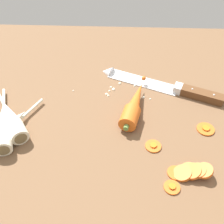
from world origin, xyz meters
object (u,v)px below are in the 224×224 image
parsnip_front (3,127)px  carrot_slice_stack (190,171)px  chefs_knife (157,84)px  parsnip_mid_left (8,127)px  whole_carrot (134,105)px  parsnip_mid_right (11,119)px  carrot_slice_stray_near (172,187)px  carrot_slice_stray_far (153,146)px  carrot_slice_stray_mid (206,129)px

parsnip_front → carrot_slice_stack: bearing=-13.2°
chefs_knife → parsnip_mid_left: size_ratio=1.99×
whole_carrot → parsnip_mid_left: whole_carrot is taller
whole_carrot → parsnip_mid_left: size_ratio=1.18×
parsnip_front → parsnip_mid_right: 2.77cm
parsnip_front → carrot_slice_stack: parsnip_front is taller
carrot_slice_stray_near → whole_carrot: bearing=108.2°
parsnip_mid_right → carrot_slice_stray_far: 33.65cm
parsnip_mid_right → carrot_slice_stack: parsnip_mid_right is taller
carrot_slice_stack → carrot_slice_stray_far: (-6.85, 6.82, -0.59)cm
parsnip_front → parsnip_mid_right: bearing=67.0°
parsnip_mid_right → carrot_slice_stray_mid: (45.88, 0.22, -1.62)cm
parsnip_mid_left → carrot_slice_stray_far: bearing=-4.8°
parsnip_front → carrot_slice_stray_mid: parsnip_front is taller
carrot_slice_stray_near → carrot_slice_stray_mid: 18.46cm
carrot_slice_stack → parsnip_mid_right: bearing=163.0°
parsnip_mid_left → chefs_knife: bearing=27.8°
parsnip_front → carrot_slice_stray_mid: size_ratio=5.19×
whole_carrot → parsnip_mid_left: bearing=-163.5°
parsnip_front → carrot_slice_stack: size_ratio=2.41×
parsnip_mid_left → carrot_slice_stray_far: parsnip_mid_left is taller
carrot_slice_stray_mid → whole_carrot: bearing=161.2°
parsnip_mid_right → carrot_slice_stray_far: parsnip_mid_right is taller
parsnip_front → parsnip_mid_right: same height
parsnip_mid_left → carrot_slice_stack: size_ratio=1.88×
chefs_knife → parsnip_mid_right: size_ratio=1.70×
chefs_knife → carrot_slice_stray_far: 21.64cm
parsnip_front → carrot_slice_stray_far: bearing=-4.7°
chefs_knife → whole_carrot: whole_carrot is taller
chefs_knife → carrot_slice_stack: 28.64cm
parsnip_mid_right → carrot_slice_stray_near: 39.35cm
whole_carrot → carrot_slice_stray_near: (7.05, -21.39, -1.74)cm
whole_carrot → carrot_slice_stray_near: size_ratio=6.12×
parsnip_mid_left → carrot_slice_stray_mid: parsnip_mid_left is taller
parsnip_front → carrot_slice_stray_near: (37.23, -12.91, -1.62)cm
parsnip_mid_left → carrot_slice_stray_near: 38.31cm
carrot_slice_stray_mid → parsnip_front: bearing=-176.6°
carrot_slice_stack → carrot_slice_stray_near: size_ratio=2.76×
carrot_slice_stack → carrot_slice_stray_far: size_ratio=2.48×
carrot_slice_stray_near → carrot_slice_stray_far: bearing=106.4°
whole_carrot → carrot_slice_stack: whole_carrot is taller
chefs_knife → carrot_slice_stray_far: size_ratio=9.28×
chefs_knife → parsnip_mid_left: (-35.59, -18.74, 1.33)cm
parsnip_mid_right → carrot_slice_stray_far: size_ratio=5.45×
parsnip_mid_left → carrot_slice_stack: (39.95, -9.57, -1.02)cm
carrot_slice_stray_near → carrot_slice_stray_mid: bearing=58.2°
chefs_knife → carrot_slice_stack: size_ratio=3.74×
whole_carrot → carrot_slice_stray_mid: size_ratio=4.78×
parsnip_mid_left → parsnip_mid_right: same height
chefs_knife → carrot_slice_stray_far: chefs_knife is taller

